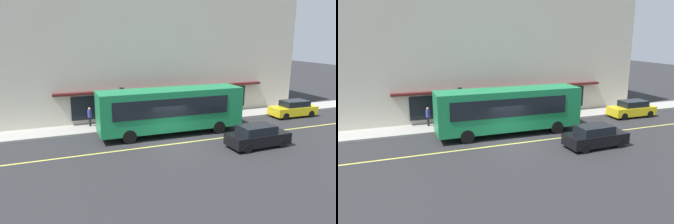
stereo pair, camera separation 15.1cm
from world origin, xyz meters
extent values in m
plane|color=#28282B|center=(0.00, 0.00, 0.00)|extent=(120.00, 120.00, 0.00)
cube|color=#9E9B93|center=(0.00, 5.68, 0.07)|extent=(80.00, 2.70, 0.15)
cube|color=#D8D14C|center=(0.00, 0.00, 0.00)|extent=(36.00, 0.16, 0.01)
cube|color=beige|center=(1.98, 12.13, 6.27)|extent=(27.77, 10.20, 12.54)
cube|color=#4C1919|center=(1.98, 6.78, 2.80)|extent=(19.44, 0.70, 0.20)
cube|color=black|center=(1.98, 7.00, 1.50)|extent=(16.66, 0.08, 2.00)
cube|color=#197F47|center=(0.58, 2.26, 2.00)|extent=(11.04, 2.66, 3.00)
cube|color=black|center=(6.03, 2.18, 2.36)|extent=(0.15, 2.10, 1.80)
cube|color=black|center=(0.30, 3.54, 2.36)|extent=(8.80, 0.19, 1.32)
cube|color=black|center=(0.27, 1.00, 2.36)|extent=(8.80, 0.19, 1.32)
cube|color=#0CF259|center=(6.10, 2.18, 3.25)|extent=(0.11, 1.90, 0.36)
cube|color=#2D2D33|center=(6.13, 2.18, 0.75)|extent=(0.20, 2.40, 0.40)
cylinder|color=black|center=(4.12, 3.34, 0.50)|extent=(1.00, 0.31, 1.00)
cylinder|color=black|center=(4.09, 1.08, 0.50)|extent=(1.00, 0.31, 1.00)
cylinder|color=black|center=(-2.92, 3.45, 0.50)|extent=(1.00, 0.31, 1.00)
cylinder|color=black|center=(-2.95, 1.19, 0.50)|extent=(1.00, 0.31, 1.00)
cylinder|color=#2D2D33|center=(-2.50, 4.98, 1.75)|extent=(0.12, 0.12, 3.20)
cube|color=black|center=(-2.50, 5.18, 2.90)|extent=(0.30, 0.30, 0.90)
sphere|color=red|center=(-2.50, 5.35, 3.17)|extent=(0.18, 0.18, 0.18)
sphere|color=orange|center=(-2.50, 5.35, 2.90)|extent=(0.18, 0.18, 0.18)
sphere|color=green|center=(-2.50, 5.35, 2.63)|extent=(0.18, 0.18, 0.18)
cube|color=black|center=(5.07, -2.52, 0.60)|extent=(4.36, 1.95, 0.75)
cube|color=black|center=(4.92, -2.52, 1.25)|extent=(2.46, 1.59, 0.55)
cylinder|color=black|center=(6.46, -1.65, 0.32)|extent=(0.65, 0.24, 0.64)
cylinder|color=black|center=(6.52, -3.29, 0.32)|extent=(0.65, 0.24, 0.64)
cylinder|color=black|center=(3.62, -1.74, 0.32)|extent=(0.65, 0.24, 0.64)
cylinder|color=black|center=(3.68, -3.38, 0.32)|extent=(0.65, 0.24, 0.64)
cube|color=yellow|center=(13.17, 3.30, 0.60)|extent=(4.34, 1.90, 0.75)
cube|color=black|center=(13.32, 3.30, 1.25)|extent=(2.44, 1.57, 0.55)
cylinder|color=black|center=(11.73, 2.52, 0.32)|extent=(0.64, 0.23, 0.64)
cylinder|color=black|center=(11.77, 4.16, 0.32)|extent=(0.64, 0.23, 0.64)
cylinder|color=black|center=(14.57, 2.45, 0.32)|extent=(0.64, 0.23, 0.64)
cylinder|color=black|center=(14.61, 4.09, 0.32)|extent=(0.64, 0.23, 0.64)
cylinder|color=black|center=(-4.99, 6.16, 0.53)|extent=(0.18, 0.18, 0.76)
cylinder|color=#33388C|center=(-4.99, 6.16, 1.21)|extent=(0.34, 0.34, 0.60)
sphere|color=tan|center=(-4.99, 6.16, 1.62)|extent=(0.21, 0.21, 0.21)
camera|label=1|loc=(-8.12, -19.97, 7.50)|focal=34.63mm
camera|label=2|loc=(-7.98, -20.02, 7.50)|focal=34.63mm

